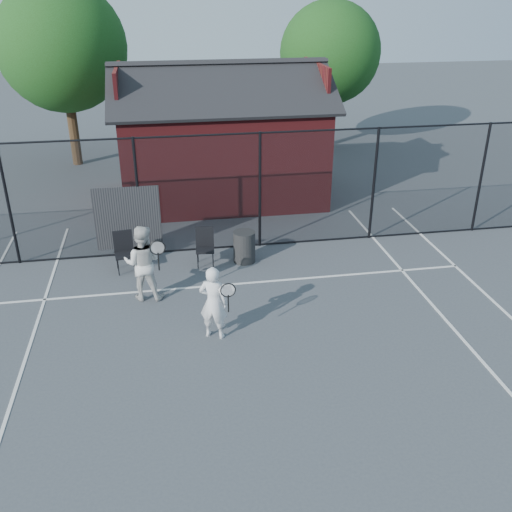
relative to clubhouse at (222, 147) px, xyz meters
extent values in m
plane|color=#41464A|center=(-0.50, -9.00, -1.61)|extent=(80.00, 80.00, 0.00)
cube|color=silver|center=(-0.50, -6.00, -1.60)|extent=(11.00, 0.06, 0.01)
cube|color=silver|center=(-0.50, -6.15, -1.60)|extent=(0.06, 0.30, 0.01)
cylinder|color=black|center=(-5.50, -4.00, -0.11)|extent=(0.07, 0.07, 3.00)
cylinder|color=black|center=(-2.50, -4.00, -0.11)|extent=(0.07, 0.07, 3.00)
cylinder|color=black|center=(0.50, -4.00, -0.11)|extent=(0.07, 0.07, 3.00)
cylinder|color=black|center=(3.50, -4.00, -0.11)|extent=(0.07, 0.07, 3.00)
cylinder|color=black|center=(6.50, -4.00, -0.11)|extent=(0.07, 0.07, 3.00)
cylinder|color=black|center=(-0.50, -4.00, 1.36)|extent=(22.00, 0.04, 0.04)
cylinder|color=black|center=(-0.50, -4.00, -1.58)|extent=(22.00, 0.04, 0.04)
cube|color=black|center=(-0.50, -4.00, -0.11)|extent=(22.00, 3.00, 0.01)
cube|color=black|center=(-2.80, -4.02, -0.61)|extent=(1.60, 0.04, 1.60)
cube|color=maroon|center=(0.00, 0.00, -0.11)|extent=(6.00, 4.00, 3.00)
cube|color=black|center=(0.00, -1.00, 1.92)|extent=(6.50, 2.36, 1.32)
cube|color=black|center=(0.00, 1.00, 1.92)|extent=(6.50, 2.36, 1.32)
cube|color=maroon|center=(-2.95, 0.00, 1.92)|extent=(0.10, 2.80, 1.06)
cube|color=maroon|center=(2.95, 0.00, 1.92)|extent=(0.10, 2.80, 1.06)
cylinder|color=#382A16|center=(-5.00, 4.50, -0.35)|extent=(0.36, 0.36, 2.52)
sphere|color=#1B4313|center=(-5.00, 4.50, 2.59)|extent=(4.48, 4.48, 4.48)
cylinder|color=#382A16|center=(5.00, 5.50, -0.49)|extent=(0.36, 0.36, 2.23)
sphere|color=#1B4313|center=(5.00, 5.50, 2.11)|extent=(3.97, 3.97, 3.97)
imported|color=white|center=(-1.11, -8.03, -0.86)|extent=(0.64, 0.55, 1.50)
torus|color=black|center=(-0.86, -8.33, -0.45)|extent=(0.29, 0.02, 0.29)
cylinder|color=black|center=(-0.86, -8.33, -0.73)|extent=(0.03, 0.03, 0.36)
imported|color=silver|center=(-2.43, -6.26, -0.76)|extent=(0.93, 0.78, 1.69)
torus|color=black|center=(-2.10, -6.60, -0.28)|extent=(0.33, 0.03, 0.33)
cylinder|color=black|center=(-2.10, -6.60, -0.60)|extent=(0.03, 0.03, 0.40)
cube|color=black|center=(-2.89, -4.90, -1.13)|extent=(0.51, 0.53, 0.95)
cube|color=black|center=(-1.00, -4.90, -1.15)|extent=(0.48, 0.49, 0.91)
cylinder|color=black|center=(-0.04, -4.86, -1.21)|extent=(0.60, 0.60, 0.78)
camera|label=1|loc=(-1.90, -17.37, 4.62)|focal=40.00mm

